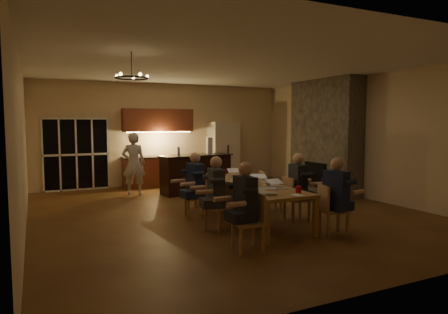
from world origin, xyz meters
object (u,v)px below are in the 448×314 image
bar_island (196,174)px  chair_left_far (195,197)px  person_right_near (336,197)px  person_left_mid (216,194)px  laptop_e (213,173)px  redcup_mid (216,179)px  refrigerator (223,152)px  chair_right_mid (297,199)px  standing_person (134,164)px  person_left_near (245,206)px  redcup_far (224,172)px  chair_left_near (248,222)px  plate_near (277,186)px  chair_right_near (334,210)px  laptop_f (236,171)px  person_right_mid (298,187)px  mug_front (259,185)px  can_cola (210,173)px  can_right (256,178)px  plate_far (248,178)px  redcup_near (298,189)px  mug_mid (237,178)px  chair_right_far (271,191)px  bar_bottle (179,151)px  laptop_c (235,178)px  dining_table (247,202)px  plate_left (259,191)px  laptop_a (267,187)px  chair_left_mid (219,207)px  laptop_b (278,183)px  laptop_d (260,178)px  person_left_far (195,186)px  mug_back (215,178)px  bar_blender (209,146)px

bar_island → chair_left_far: bar_island is taller
person_right_near → person_left_mid: 2.12m
laptop_e → redcup_mid: 0.71m
refrigerator → bar_island: (-1.61, -1.57, -0.46)m
chair_right_mid → person_left_mid: (-1.80, -0.01, 0.24)m
standing_person → person_left_near: bearing=117.6°
person_left_near → redcup_far: person_left_near is taller
person_left_near → redcup_far: size_ratio=11.50×
chair_left_near → plate_near: (1.27, 1.15, 0.31)m
chair_right_near → laptop_f: (-0.59, 2.66, 0.42)m
person_right_mid → mug_front: person_right_mid is taller
redcup_far → plate_near: (0.18, -1.98, -0.05)m
chair_left_near → can_cola: size_ratio=7.42×
can_cola → can_right: size_ratio=1.00×
laptop_e → mug_front: size_ratio=3.20×
can_cola → plate_far: can_cola is taller
redcup_near → plate_near: (0.05, 0.77, -0.05)m
mug_mid → plate_near: (0.30, -1.10, -0.04)m
mug_mid → chair_right_mid: bearing=-50.8°
chair_left_far → can_cola: bearing=150.0°
laptop_f → redcup_near: (0.01, -2.39, -0.05)m
bar_island → person_right_mid: person_right_mid is taller
chair_right_far → person_right_near: (-0.05, -2.19, 0.24)m
chair_left_near → can_right: bearing=154.0°
person_right_near → redcup_far: (-0.68, 3.10, 0.12)m
laptop_f → person_left_near: bearing=-102.1°
chair_left_near → mug_mid: bearing=163.6°
bar_bottle → chair_right_far: bearing=-66.5°
person_left_mid → laptop_f: person_left_mid is taller
mug_mid → laptop_c: bearing=-121.0°
bar_island → dining_table: bearing=-101.4°
dining_table → plate_left: size_ratio=11.96×
can_right → bar_bottle: bearing=101.9°
standing_person → redcup_mid: bearing=128.1°
laptop_a → mug_front: 0.68m
person_right_mid → redcup_mid: (-1.35, 0.96, 0.12)m
laptop_e → plate_near: size_ratio=1.40×
dining_table → bar_island: bearing=85.8°
chair_right_far → chair_left_far: bearing=101.3°
mug_mid → redcup_mid: redcup_mid is taller
chair_left_mid → laptop_b: laptop_b is taller
person_left_near → person_right_mid: (1.80, 1.09, 0.00)m
chair_left_mid → laptop_d: 1.27m
person_left_far → redcup_near: bearing=28.3°
laptop_b → redcup_near: laptop_b is taller
chair_left_near → plate_far: size_ratio=3.68×
chair_left_mid → plate_left: (0.56, -0.47, 0.31)m
mug_back → bar_blender: size_ratio=0.21×
laptop_b → plate_far: bearing=77.7°
chair_right_mid → person_right_near: 1.22m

